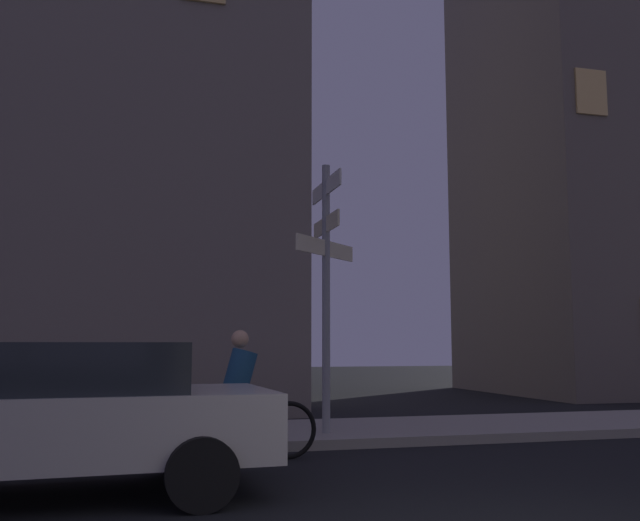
# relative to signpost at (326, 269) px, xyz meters

# --- Properties ---
(sidewalk_kerb) EXTENTS (40.00, 2.65, 0.14)m
(sidewalk_kerb) POSITION_rel_signpost_xyz_m (-0.19, 0.59, -2.50)
(sidewalk_kerb) COLOR gray
(sidewalk_kerb) RESTS_ON ground_plane
(signpost) EXTENTS (1.22, 1.56, 4.03)m
(signpost) POSITION_rel_signpost_xyz_m (0.00, 0.00, 0.00)
(signpost) COLOR gray
(signpost) RESTS_ON sidewalk_kerb
(car_near_right) EXTENTS (4.66, 2.20, 1.45)m
(car_near_right) POSITION_rel_signpost_xyz_m (-3.65, -2.98, -1.79)
(car_near_right) COLOR beige
(car_near_right) RESTS_ON ground_plane
(cyclist) EXTENTS (1.82, 0.36, 1.61)m
(cyclist) POSITION_rel_signpost_xyz_m (-1.45, -1.38, -1.82)
(cyclist) COLOR black
(cyclist) RESTS_ON ground_plane
(building_right_block) EXTENTS (8.03, 6.85, 20.64)m
(building_right_block) POSITION_rel_signpost_xyz_m (11.63, 8.22, 7.75)
(building_right_block) COLOR #6B6056
(building_right_block) RESTS_ON ground_plane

